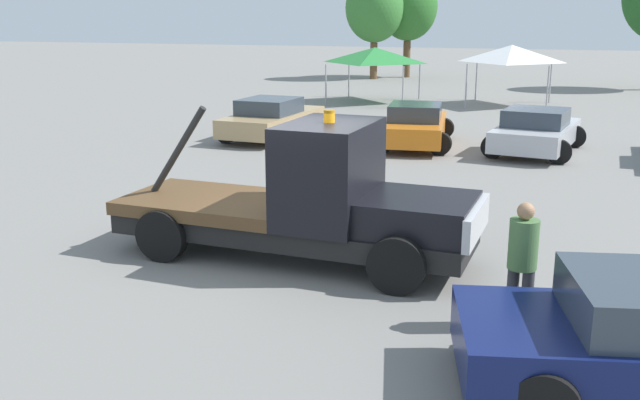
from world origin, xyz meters
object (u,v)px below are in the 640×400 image
(parked_car_silver, at_px, (536,131))
(canopy_tent_white, at_px, (512,54))
(person_near_truck, at_px, (522,257))
(parked_car_tan, at_px, (272,119))
(parked_car_orange, at_px, (415,125))
(tree_center, at_px, (375,8))
(tow_truck, at_px, (313,204))
(canopy_tent_green, at_px, (375,55))
(tree_right, at_px, (408,7))

(parked_car_silver, relative_size, canopy_tent_white, 1.28)
(person_near_truck, height_order, parked_car_tan, person_near_truck)
(parked_car_tan, height_order, parked_car_orange, same)
(person_near_truck, height_order, tree_center, tree_center)
(tow_truck, relative_size, canopy_tent_green, 1.69)
(parked_car_orange, xyz_separation_m, tree_center, (-7.56, 22.91, 3.76))
(canopy_tent_green, bearing_deg, person_near_truck, -70.55)
(tow_truck, xyz_separation_m, canopy_tent_white, (1.22, 22.88, 1.34))
(parked_car_tan, distance_m, canopy_tent_green, 11.09)
(parked_car_orange, height_order, tree_right, tree_right)
(person_near_truck, bearing_deg, tree_right, 37.64)
(parked_car_silver, relative_size, tree_right, 0.66)
(parked_car_silver, relative_size, canopy_tent_green, 1.22)
(tow_truck, distance_m, tree_right, 36.96)
(person_near_truck, bearing_deg, canopy_tent_white, 28.08)
(tow_truck, relative_size, parked_car_orange, 1.34)
(canopy_tent_white, xyz_separation_m, tree_right, (-7.74, 13.33, 2.20))
(person_near_truck, bearing_deg, tree_center, 40.93)
(canopy_tent_white, bearing_deg, tree_right, 120.15)
(canopy_tent_white, bearing_deg, parked_car_silver, -81.35)
(tow_truck, xyz_separation_m, canopy_tent_green, (-4.92, 22.12, 1.20))
(person_near_truck, height_order, parked_car_orange, person_near_truck)
(tree_center, distance_m, tree_right, 2.65)
(person_near_truck, xyz_separation_m, tree_right, (-9.98, 37.84, 3.54))
(canopy_tent_green, distance_m, canopy_tent_white, 6.20)
(person_near_truck, height_order, parked_car_silver, person_near_truck)
(person_near_truck, height_order, canopy_tent_white, canopy_tent_white)
(canopy_tent_green, height_order, tree_center, tree_center)
(person_near_truck, relative_size, parked_car_silver, 0.38)
(canopy_tent_green, bearing_deg, parked_car_silver, -53.91)
(tow_truck, bearing_deg, parked_car_tan, 118.09)
(tree_center, relative_size, tree_right, 0.97)
(canopy_tent_white, bearing_deg, canopy_tent_green, -172.93)
(tree_right, bearing_deg, canopy_tent_white, -59.85)
(person_near_truck, height_order, canopy_tent_green, canopy_tent_green)
(person_near_truck, relative_size, tree_right, 0.25)
(person_near_truck, xyz_separation_m, parked_car_tan, (-8.95, 12.78, -0.34))
(parked_car_silver, height_order, tree_center, tree_center)
(parked_car_orange, relative_size, canopy_tent_white, 1.33)
(parked_car_tan, xyz_separation_m, tree_center, (-2.73, 23.04, 3.75))
(canopy_tent_white, bearing_deg, person_near_truck, -84.78)
(person_near_truck, distance_m, parked_car_silver, 12.90)
(person_near_truck, bearing_deg, parked_car_tan, 57.88)
(parked_car_silver, height_order, canopy_tent_white, canopy_tent_white)
(tree_center, height_order, tree_right, tree_right)
(canopy_tent_green, relative_size, tree_center, 0.56)
(person_near_truck, xyz_separation_m, parked_car_orange, (-4.12, 12.91, -0.34))
(parked_car_orange, height_order, tree_center, tree_center)
(tow_truck, distance_m, canopy_tent_white, 22.95)
(parked_car_tan, bearing_deg, tow_truck, -150.95)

